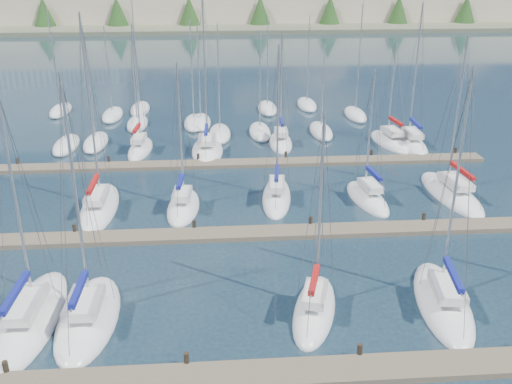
{
  "coord_description": "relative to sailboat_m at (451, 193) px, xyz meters",
  "views": [
    {
      "loc": [
        -2.42,
        -18.24,
        17.47
      ],
      "look_at": [
        0.0,
        14.0,
        4.0
      ],
      "focal_mm": 40.0,
      "sensor_mm": 36.0,
      "label": 1
    }
  ],
  "objects": [
    {
      "name": "sailboat_j",
      "position": [
        -20.87,
        -1.02,
        0.01
      ],
      "size": [
        2.8,
        6.76,
        11.45
      ],
      "rotation": [
        0.0,
        0.0,
        -0.08
      ],
      "color": "white",
      "rests_on": "ground"
    },
    {
      "name": "distant_boats",
      "position": [
        -20.3,
        22.04,
        0.12
      ],
      "size": [
        36.93,
        20.75,
        13.3
      ],
      "color": "#9EA0A5",
      "rests_on": "ground"
    },
    {
      "name": "sailboat_m",
      "position": [
        0.0,
        0.0,
        0.0
      ],
      "size": [
        3.45,
        9.55,
        12.96
      ],
      "rotation": [
        0.0,
        0.0,
        0.06
      ],
      "color": "white",
      "rests_on": "ground"
    },
    {
      "name": "sailboat_i",
      "position": [
        -27.08,
        -0.69,
        0.02
      ],
      "size": [
        2.65,
        9.13,
        14.76
      ],
      "rotation": [
        0.0,
        0.0,
        0.01
      ],
      "color": "white",
      "rests_on": "ground"
    },
    {
      "name": "sailboat_b",
      "position": [
        -28.13,
        -14.62,
        -0.0
      ],
      "size": [
        3.14,
        9.47,
        12.85
      ],
      "rotation": [
        0.0,
        0.0,
        -0.02
      ],
      "color": "white",
      "rests_on": "ground"
    },
    {
      "name": "dock_far",
      "position": [
        -15.95,
        8.29,
        -0.02
      ],
      "size": [
        44.0,
        1.93,
        1.1
      ],
      "color": "#6B5E4C",
      "rests_on": "ground"
    },
    {
      "name": "sailboat_k",
      "position": [
        -13.75,
        0.4,
        0.02
      ],
      "size": [
        3.19,
        8.25,
        12.37
      ],
      "rotation": [
        0.0,
        0.0,
        -0.13
      ],
      "color": "white",
      "rests_on": "ground"
    },
    {
      "name": "ground",
      "position": [
        -15.95,
        38.28,
        -0.17
      ],
      "size": [
        400.0,
        400.0,
        0.0
      ],
      "primitive_type": "plane",
      "color": "#213543",
      "rests_on": "ground"
    },
    {
      "name": "sailboat_d",
      "position": [
        -13.4,
        -14.92,
        0.02
      ],
      "size": [
        3.96,
        7.11,
        11.44
      ],
      "rotation": [
        0.0,
        0.0,
        -0.29
      ],
      "color": "white",
      "rests_on": "ground"
    },
    {
      "name": "sailboat_p",
      "position": [
        -11.85,
        14.11,
        0.02
      ],
      "size": [
        2.56,
        6.82,
        11.72
      ],
      "rotation": [
        0.0,
        0.0,
        -0.05
      ],
      "color": "white",
      "rests_on": "ground"
    },
    {
      "name": "sailboat_e",
      "position": [
        -6.36,
        -14.72,
        0.01
      ],
      "size": [
        3.96,
        8.74,
        13.4
      ],
      "rotation": [
        0.0,
        0.0,
        -0.15
      ],
      "color": "white",
      "rests_on": "ground"
    },
    {
      "name": "dock_mid",
      "position": [
        -15.95,
        -5.71,
        -0.02
      ],
      "size": [
        44.0,
        1.93,
        1.1
      ],
      "color": "#6B5E4C",
      "rests_on": "ground"
    },
    {
      "name": "sailboat_l",
      "position": [
        -6.8,
        -0.43,
        0.01
      ],
      "size": [
        3.05,
        7.04,
        10.7
      ],
      "rotation": [
        0.0,
        0.0,
        0.12
      ],
      "color": "white",
      "rests_on": "ground"
    },
    {
      "name": "dock_near",
      "position": [
        -15.95,
        -19.71,
        -0.02
      ],
      "size": [
        44.0,
        1.93,
        1.1
      ],
      "color": "#6B5E4C",
      "rests_on": "ground"
    },
    {
      "name": "sailboat_r",
      "position": [
        1.0,
        12.92,
        0.02
      ],
      "size": [
        2.99,
        8.85,
        14.22
      ],
      "rotation": [
        0.0,
        0.0,
        -0.05
      ],
      "color": "white",
      "rests_on": "ground"
    },
    {
      "name": "sailboat_n",
      "position": [
        -25.6,
        13.01,
        0.03
      ],
      "size": [
        2.57,
        6.94,
        12.56
      ],
      "rotation": [
        0.0,
        0.0,
        -0.08
      ],
      "color": "white",
      "rests_on": "ground"
    },
    {
      "name": "sailboat_o",
      "position": [
        -19.15,
        12.23,
        0.02
      ],
      "size": [
        3.15,
        8.23,
        15.18
      ],
      "rotation": [
        0.0,
        0.0,
        -0.02
      ],
      "color": "white",
      "rests_on": "ground"
    },
    {
      "name": "sailboat_c",
      "position": [
        -25.17,
        -14.73,
        0.01
      ],
      "size": [
        3.09,
        8.07,
        13.42
      ],
      "rotation": [
        0.0,
        0.0,
        -0.01
      ],
      "color": "white",
      "rests_on": "ground"
    },
    {
      "name": "sailboat_q",
      "position": [
        -0.88,
        13.56,
        -0.0
      ],
      "size": [
        3.56,
        7.7,
        10.98
      ],
      "rotation": [
        0.0,
        0.0,
        0.13
      ],
      "color": "white",
      "rests_on": "ground"
    }
  ]
}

